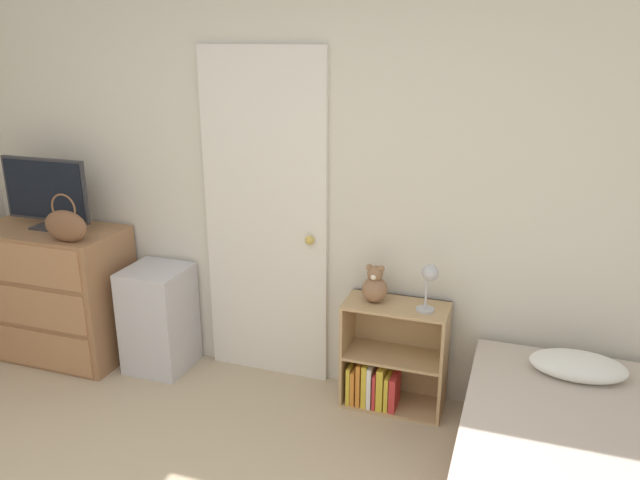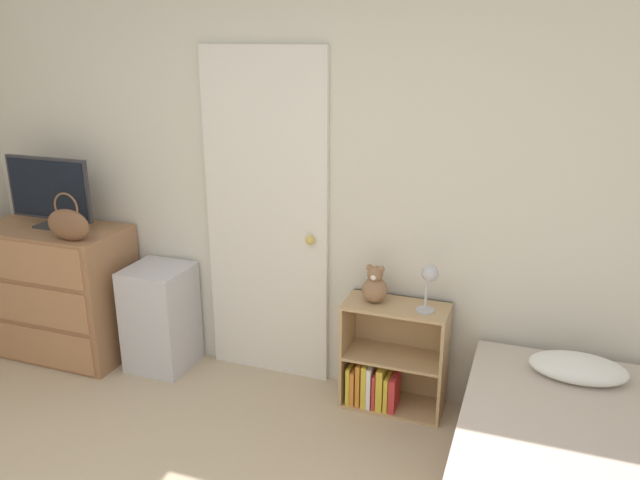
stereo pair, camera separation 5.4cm
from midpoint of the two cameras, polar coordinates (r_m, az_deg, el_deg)
wall_back at (r=3.75m, az=-1.29°, el=5.28°), size 10.00×0.06×2.55m
door_closed at (r=3.85m, az=-4.50°, el=1.84°), size 0.80×0.09×2.07m
dresser at (r=4.63m, az=-22.47°, el=-4.31°), size 0.98×0.52×0.90m
tv at (r=4.43m, az=-23.22°, el=4.13°), size 0.63×0.16×0.47m
handbag at (r=4.12m, az=-21.68°, el=1.38°), size 0.30×0.10×0.31m
storage_bin at (r=4.26m, az=-14.00°, el=-6.87°), size 0.39×0.39×0.70m
bookshelf at (r=3.78m, az=6.56°, el=-11.33°), size 0.60×0.29×0.66m
teddy_bear at (r=3.58m, az=5.47°, el=-4.23°), size 0.15×0.15×0.23m
desk_lamp at (r=3.45m, az=10.40°, el=-3.53°), size 0.12×0.11×0.28m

